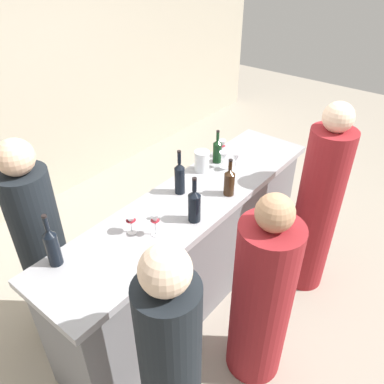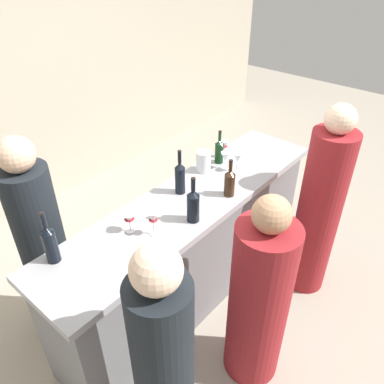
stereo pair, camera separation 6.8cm
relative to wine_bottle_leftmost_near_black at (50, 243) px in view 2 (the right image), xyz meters
name	(u,v)px [view 2 (the right image)]	position (x,y,z in m)	size (l,w,h in m)	color
ground_plane	(192,293)	(0.98, -0.20, -1.12)	(12.00, 12.00, 0.00)	#9E9384
back_wall	(17,77)	(0.98, 2.00, 0.28)	(8.00, 0.10, 2.80)	#B2A893
bar_counter	(192,249)	(0.98, -0.20, -0.62)	(2.46, 0.58, 0.99)	slate
wine_bottle_leftmost_near_black	(50,243)	(0.00, 0.00, 0.00)	(0.08, 0.08, 0.34)	black
wine_bottle_second_left_near_black	(193,205)	(0.80, -0.37, -0.01)	(0.08, 0.08, 0.32)	black
wine_bottle_center_near_black	(180,177)	(0.98, -0.09, 0.00)	(0.07, 0.07, 0.34)	black
wine_bottle_second_right_amber_brown	(230,182)	(1.18, -0.37, -0.02)	(0.08, 0.08, 0.28)	#331E0F
wine_bottle_rightmost_dark_green	(219,151)	(1.51, -0.04, -0.02)	(0.07, 0.07, 0.28)	black
wine_glass_near_left	(153,219)	(0.53, -0.27, -0.01)	(0.07, 0.07, 0.17)	white
wine_glass_near_center	(237,159)	(1.49, -0.23, -0.02)	(0.06, 0.06, 0.15)	white
wine_glass_near_right	(129,219)	(0.46, -0.14, -0.04)	(0.07, 0.07, 0.13)	white
wine_glass_far_left	(225,157)	(1.47, -0.13, -0.03)	(0.07, 0.07, 0.14)	white
wine_glass_far_center	(224,145)	(1.61, -0.01, -0.03)	(0.06, 0.06, 0.15)	white
water_pitcher	(203,161)	(1.32, -0.02, -0.05)	(0.12, 0.12, 0.17)	silver
person_left_guest	(259,301)	(0.77, -0.93, -0.47)	(0.41, 0.41, 1.45)	maroon
person_center_guest	(319,211)	(1.73, -0.85, -0.36)	(0.33, 0.33, 1.63)	maroon
person_right_guest	(164,372)	(0.02, -0.84, -0.38)	(0.38, 0.38, 1.57)	black
person_server_behind	(43,246)	(0.13, 0.44, -0.38)	(0.36, 0.36, 1.58)	black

